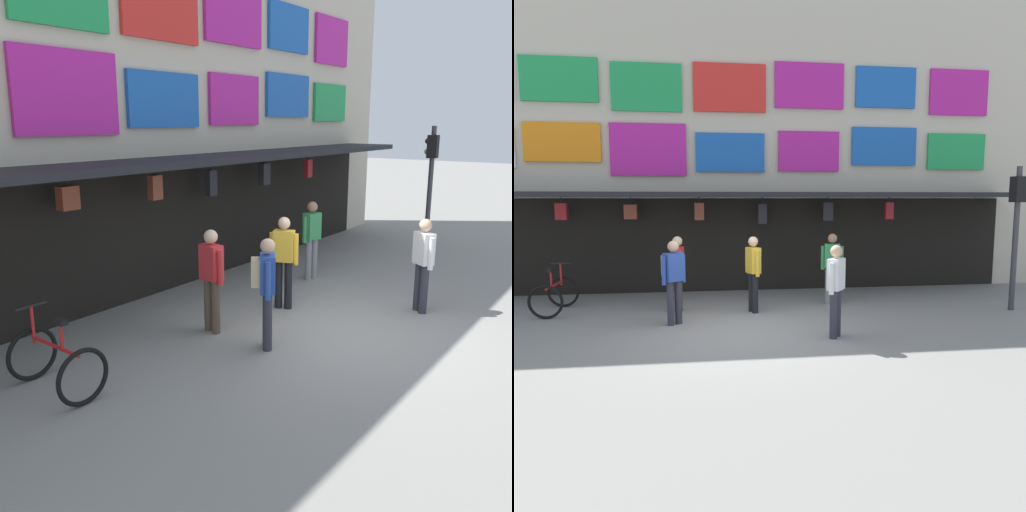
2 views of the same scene
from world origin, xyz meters
TOP-DOWN VIEW (x-y plane):
  - ground_plane at (0.00, 0.00)m, footprint 80.00×80.00m
  - shopfront at (-0.00, 4.57)m, footprint 18.00×2.60m
  - traffic_light_far at (6.16, 0.93)m, footprint 0.30×0.34m
  - bicycle_parked at (-3.97, 1.97)m, footprint 0.75×1.18m
  - pedestrian_in_green at (0.36, 1.47)m, footprint 0.33×0.50m
  - pedestrian_in_red at (2.29, 2.04)m, footprint 0.52×0.29m
  - pedestrian_in_purple at (1.66, -0.60)m, footprint 0.39×0.44m
  - pedestrian_in_white at (-1.30, 0.67)m, footprint 0.48×0.47m
  - pedestrian_in_blue at (-1.28, 1.74)m, footprint 0.27×0.52m

SIDE VIEW (x-z plane):
  - ground_plane at x=0.00m, z-range 0.00..0.00m
  - bicycle_parked at x=-3.97m, z-range -0.13..0.92m
  - pedestrian_in_green at x=0.36m, z-range 0.11..1.79m
  - pedestrian_in_red at x=2.29m, z-range 0.11..1.79m
  - pedestrian_in_purple at x=1.66m, z-range 0.11..1.79m
  - pedestrian_in_blue at x=-1.28m, z-range 0.11..1.79m
  - pedestrian_in_white at x=-1.30m, z-range 0.14..1.82m
  - traffic_light_far at x=6.16m, z-range 0.54..3.74m
  - shopfront at x=0.00m, z-range -0.04..7.96m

